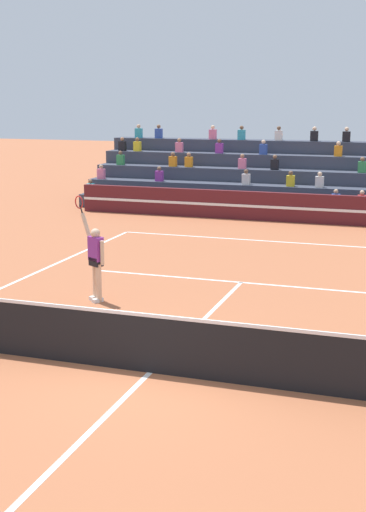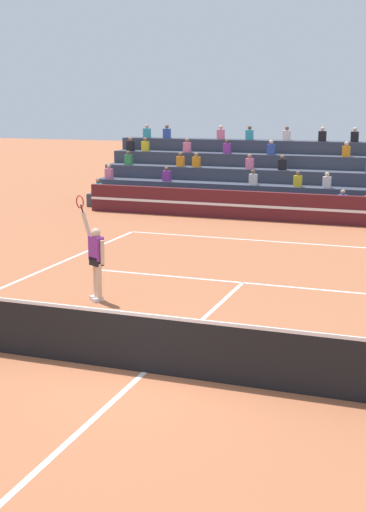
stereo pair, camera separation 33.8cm
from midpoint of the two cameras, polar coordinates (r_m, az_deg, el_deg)
The scene contains 7 objects.
ground_plane at distance 12.44m, azimuth -2.30°, elevation -9.29°, with size 120.00×120.00×0.00m, color #AD603D.
court_lines at distance 12.44m, azimuth -2.30°, elevation -9.27°, with size 11.10×23.90×0.01m.
tennis_net at distance 12.24m, azimuth -2.32°, elevation -6.92°, with size 12.00×0.10×1.10m.
sponsor_banner_wall at distance 27.12m, azimuth 10.38°, elevation 3.75°, with size 18.00×0.26×1.10m.
bleacher_stand at distance 30.78m, azimuth 11.63°, elevation 5.62°, with size 19.43×4.75×3.38m.
tennis_player at distance 16.51m, azimuth -6.39°, elevation -0.23°, with size 0.98×0.64×2.46m.
tennis_ball at distance 13.20m, azimuth 13.84°, elevation -8.17°, with size 0.07×0.07×0.07m, color #C6DB33.
Camera 2 is at (4.54, -10.62, 4.64)m, focal length 50.00 mm.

